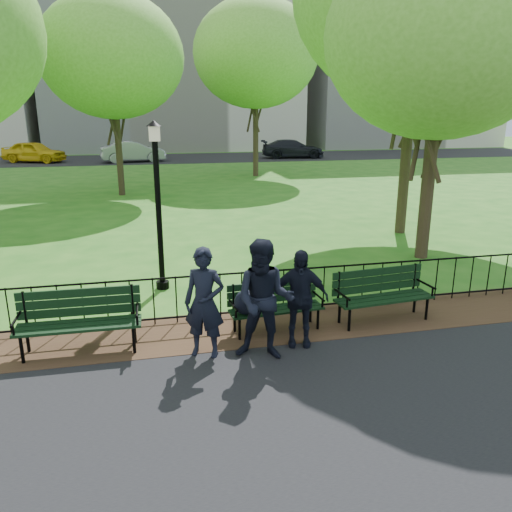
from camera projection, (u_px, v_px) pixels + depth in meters
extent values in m
plane|color=#27691B|center=(254.00, 371.00, 7.43)|extent=(120.00, 120.00, 0.00)
cube|color=#392617|center=(236.00, 329.00, 8.83)|extent=(60.00, 1.60, 0.01)
cube|color=black|center=(161.00, 159.00, 40.22)|extent=(70.00, 9.00, 0.01)
cylinder|color=black|center=(231.00, 274.00, 9.06)|extent=(24.00, 0.04, 0.04)
cylinder|color=black|center=(231.00, 312.00, 9.27)|extent=(24.00, 0.04, 0.04)
cylinder|color=black|center=(231.00, 296.00, 9.18)|extent=(0.02, 0.02, 0.90)
cube|color=silver|center=(392.00, 32.00, 54.47)|extent=(20.00, 15.00, 24.00)
cube|color=black|center=(277.00, 309.00, 8.65)|extent=(1.68, 0.57, 0.04)
cube|color=black|center=(272.00, 288.00, 8.78)|extent=(1.64, 0.16, 0.41)
cylinder|color=black|center=(240.00, 329.00, 8.35)|extent=(0.05, 0.05, 0.41)
cylinder|color=black|center=(318.00, 319.00, 8.76)|extent=(0.05, 0.05, 0.41)
cylinder|color=black|center=(235.00, 322.00, 8.65)|extent=(0.05, 0.05, 0.41)
cylinder|color=black|center=(311.00, 312.00, 9.06)|extent=(0.05, 0.05, 0.41)
cylinder|color=black|center=(233.00, 306.00, 8.38)|extent=(0.08, 0.51, 0.04)
cylinder|color=black|center=(318.00, 296.00, 8.82)|extent=(0.08, 0.51, 0.04)
ellipsoid|color=black|center=(246.00, 302.00, 8.33)|extent=(0.42, 0.31, 0.44)
cube|color=black|center=(79.00, 326.00, 7.84)|extent=(1.92, 0.54, 0.04)
cube|color=black|center=(79.00, 298.00, 7.99)|extent=(1.91, 0.07, 0.48)
cylinder|color=black|center=(22.00, 350.00, 7.56)|extent=(0.05, 0.05, 0.48)
cylinder|color=black|center=(134.00, 340.00, 7.88)|extent=(0.05, 0.05, 0.48)
cylinder|color=black|center=(28.00, 339.00, 7.92)|extent=(0.05, 0.05, 0.48)
cylinder|color=black|center=(134.00, 330.00, 8.24)|extent=(0.05, 0.05, 0.48)
cylinder|color=black|center=(16.00, 319.00, 7.61)|extent=(0.05, 0.60, 0.04)
cylinder|color=black|center=(137.00, 310.00, 7.96)|extent=(0.05, 0.60, 0.04)
cube|color=black|center=(384.00, 299.00, 9.02)|extent=(1.88, 0.67, 0.04)
cube|color=black|center=(378.00, 276.00, 9.16)|extent=(1.83, 0.22, 0.46)
cylinder|color=black|center=(349.00, 320.00, 8.67)|extent=(0.05, 0.05, 0.46)
cylinder|color=black|center=(427.00, 309.00, 9.15)|extent=(0.05, 0.05, 0.46)
cylinder|color=black|center=(339.00, 312.00, 9.01)|extent=(0.05, 0.05, 0.46)
cylinder|color=black|center=(415.00, 302.00, 9.49)|extent=(0.05, 0.05, 0.46)
cylinder|color=black|center=(342.00, 294.00, 8.71)|extent=(0.10, 0.57, 0.04)
cylinder|color=black|center=(426.00, 284.00, 9.23)|extent=(0.10, 0.57, 0.04)
cylinder|color=black|center=(163.00, 285.00, 10.86)|extent=(0.28, 0.28, 0.16)
cylinder|color=black|center=(159.00, 217.00, 10.44)|extent=(0.12, 0.12, 3.19)
cube|color=beige|center=(154.00, 133.00, 9.96)|extent=(0.22, 0.22, 0.30)
cone|color=black|center=(154.00, 123.00, 9.91)|extent=(0.32, 0.32, 0.12)
cylinder|color=#2D2116|center=(427.00, 195.00, 12.74)|extent=(0.34, 0.34, 3.29)
ellipsoid|color=#5FA832|center=(442.00, 38.00, 11.69)|extent=(5.55, 5.55, 4.72)
cylinder|color=#2D2116|center=(405.00, 165.00, 15.29)|extent=(0.32, 0.32, 4.25)
cylinder|color=#2D2116|center=(119.00, 155.00, 22.42)|extent=(0.30, 0.30, 3.65)
ellipsoid|color=#5FA832|center=(112.00, 56.00, 21.26)|extent=(6.15, 6.15, 5.23)
cylinder|color=#2D2116|center=(256.00, 140.00, 29.01)|extent=(0.31, 0.31, 4.15)
ellipsoid|color=#5FA832|center=(256.00, 54.00, 27.69)|extent=(7.00, 7.00, 5.95)
imported|color=black|center=(204.00, 303.00, 7.67)|extent=(0.75, 0.63, 1.75)
imported|color=black|center=(265.00, 300.00, 7.57)|extent=(1.03, 0.77, 1.90)
imported|color=black|center=(299.00, 298.00, 8.04)|extent=(1.01, 0.60, 1.62)
imported|color=gold|center=(34.00, 152.00, 37.03)|extent=(4.93, 3.44, 1.56)
imported|color=#999CA0|center=(133.00, 152.00, 37.31)|extent=(4.89, 2.31, 1.55)
imported|color=black|center=(293.00, 149.00, 40.57)|extent=(5.27, 2.67, 1.47)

